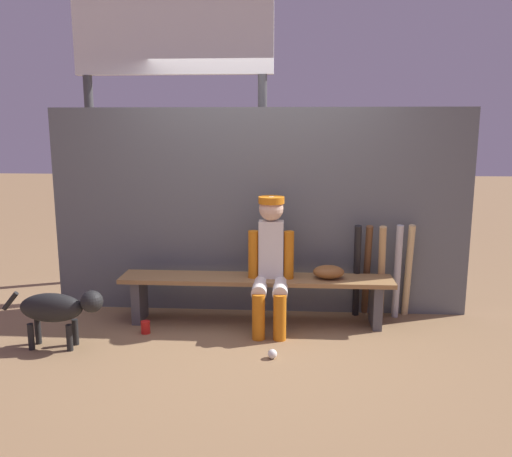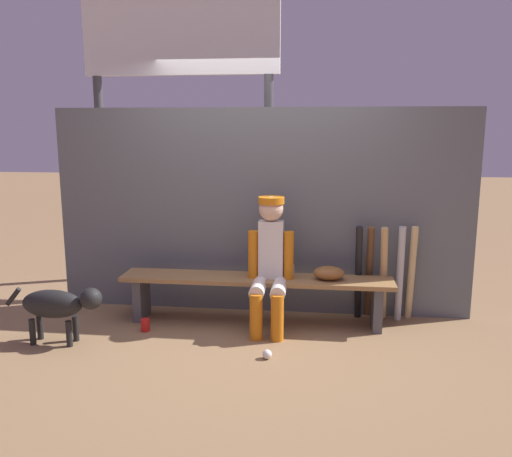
{
  "view_description": "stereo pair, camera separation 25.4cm",
  "coord_description": "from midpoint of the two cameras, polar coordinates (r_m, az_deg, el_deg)",
  "views": [
    {
      "loc": [
        0.31,
        -4.66,
        1.79
      ],
      "look_at": [
        0.0,
        0.0,
        0.89
      ],
      "focal_mm": 37.35,
      "sensor_mm": 36.0,
      "label": 1
    },
    {
      "loc": [
        0.56,
        -4.63,
        1.79
      ],
      "look_at": [
        0.0,
        0.0,
        0.89
      ],
      "focal_mm": 37.35,
      "sensor_mm": 36.0,
      "label": 2
    }
  ],
  "objects": [
    {
      "name": "baseball_glove",
      "position": [
        4.83,
        9.31,
        -4.74
      ],
      "size": [
        0.28,
        0.2,
        0.12
      ],
      "primitive_type": "ellipsoid",
      "color": "brown",
      "rests_on": "dugout_bench"
    },
    {
      "name": "bat_wood_dark",
      "position": [
        5.12,
        13.41,
        -4.56
      ],
      "size": [
        0.07,
        0.26,
        0.9
      ],
      "primitive_type": "cylinder",
      "rotation": [
        0.22,
        0.0,
        -0.04
      ],
      "color": "brown",
      "rests_on": "ground_plane"
    },
    {
      "name": "bat_aluminum_silver",
      "position": [
        5.11,
        16.55,
        -4.71
      ],
      "size": [
        0.07,
        0.14,
        0.9
      ],
      "primitive_type": "cylinder",
      "rotation": [
        0.08,
        0.0,
        -0.05
      ],
      "color": "#B7B7BC",
      "rests_on": "ground_plane"
    },
    {
      "name": "dugout_bench",
      "position": [
        4.89,
        1.5,
        -6.29
      ],
      "size": [
        2.48,
        0.36,
        0.44
      ],
      "color": "olive",
      "rests_on": "ground_plane"
    },
    {
      "name": "cup_on_bench",
      "position": [
        4.89,
        5.13,
        -4.49
      ],
      "size": [
        0.08,
        0.08,
        0.11
      ],
      "primitive_type": "cylinder",
      "color": "silver",
      "rests_on": "dugout_bench"
    },
    {
      "name": "bat_wood_natural",
      "position": [
        5.18,
        17.67,
        -4.58
      ],
      "size": [
        0.07,
        0.18,
        0.9
      ],
      "primitive_type": "cylinder",
      "rotation": [
        0.13,
        0.0,
        0.03
      ],
      "color": "tan",
      "rests_on": "ground_plane"
    },
    {
      "name": "bat_wood_tan",
      "position": [
        5.07,
        14.91,
        -4.75
      ],
      "size": [
        0.11,
        0.25,
        0.9
      ],
      "primitive_type": "cylinder",
      "rotation": [
        0.2,
        0.0,
        -0.21
      ],
      "color": "tan",
      "rests_on": "ground_plane"
    },
    {
      "name": "cup_on_ground",
      "position": [
        4.87,
        -10.28,
        -10.15
      ],
      "size": [
        0.08,
        0.08,
        0.11
      ],
      "primitive_type": "cylinder",
      "color": "red",
      "rests_on": "ground_plane"
    },
    {
      "name": "chainlink_fence",
      "position": [
        5.08,
        1.91,
        1.76
      ],
      "size": [
        3.99,
        0.03,
        1.96
      ],
      "primitive_type": "cube",
      "color": "#595E63",
      "rests_on": "ground_plane"
    },
    {
      "name": "player_seated",
      "position": [
        4.69,
        3.05,
        -3.32
      ],
      "size": [
        0.41,
        0.55,
        1.18
      ],
      "color": "silver",
      "rests_on": "ground_plane"
    },
    {
      "name": "scoreboard",
      "position": [
        6.1,
        -6.3,
        17.74
      ],
      "size": [
        2.44,
        0.27,
        3.56
      ],
      "color": "#3F3F42",
      "rests_on": "ground_plane"
    },
    {
      "name": "bat_aluminum_black",
      "position": [
        5.04,
        12.34,
        -4.69
      ],
      "size": [
        0.1,
        0.24,
        0.91
      ],
      "primitive_type": "cylinder",
      "rotation": [
        0.19,
        0.0,
        -0.14
      ],
      "color": "black",
      "rests_on": "ground_plane"
    },
    {
      "name": "ground_plane",
      "position": [
        5.0,
        1.48,
        -10.06
      ],
      "size": [
        30.0,
        30.0,
        0.0
      ],
      "primitive_type": "plane",
      "color": "olive"
    },
    {
      "name": "baseball",
      "position": [
        4.27,
        2.95,
        -13.32
      ],
      "size": [
        0.07,
        0.07,
        0.07
      ],
      "primitive_type": "sphere",
      "color": "white",
      "rests_on": "ground_plane"
    },
    {
      "name": "dog",
      "position": [
        4.69,
        -18.92,
        -7.74
      ],
      "size": [
        0.84,
        0.2,
        0.49
      ],
      "color": "black",
      "rests_on": "ground_plane"
    }
  ]
}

